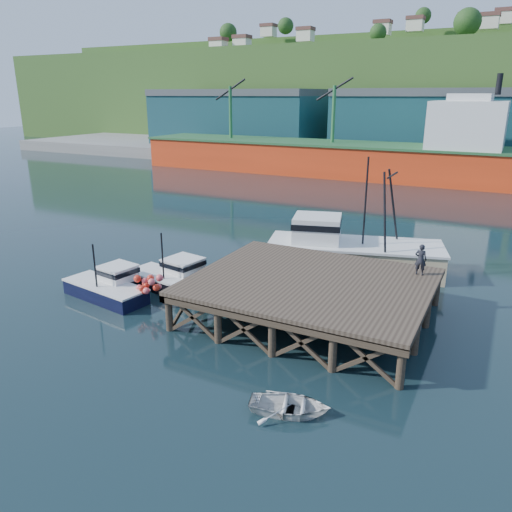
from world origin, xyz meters
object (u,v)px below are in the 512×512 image
Objects in this scene: dinghy at (290,406)px; trawler at (351,248)px; dockworker at (421,259)px; boat_navy at (109,286)px; boat_black at (174,278)px.

trawler is at bearing -7.27° from dinghy.
dockworker is at bearing -58.21° from trawler.
dinghy is (13.85, -5.40, -0.38)m from boat_navy.
boat_black reaches higher than boat_navy.
dinghy is 1.78× the size of dockworker.
boat_black is 11.81m from trawler.
dinghy is (2.75, -16.40, -1.26)m from trawler.
boat_black is at bearing 57.75° from boat_navy.
boat_navy is 3.37× the size of dockworker.
boat_black is at bearing -152.06° from trawler.
boat_navy is 3.87m from boat_black.
dockworker is at bearing 23.24° from boat_black.
boat_navy is 0.92× the size of boat_black.
dinghy is 12.15m from dockworker.
trawler is at bearing 53.71° from boat_navy.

